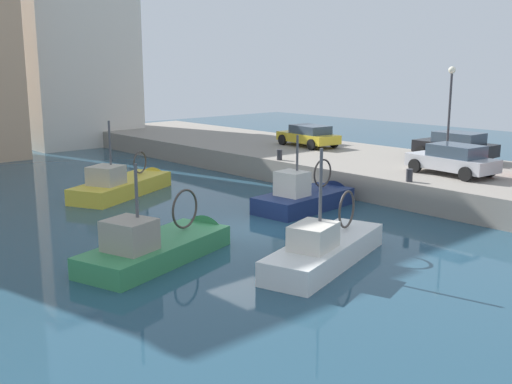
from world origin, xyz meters
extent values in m
plane|color=navy|center=(0.00, 0.00, 0.00)|extent=(80.00, 80.00, 0.00)
cube|color=gray|center=(11.50, 0.00, 0.60)|extent=(9.00, 56.00, 1.20)
cube|color=gold|center=(-0.42, 8.82, 0.00)|extent=(6.11, 4.30, 1.46)
cone|color=gold|center=(2.53, 10.22, 0.00)|extent=(1.58, 2.01, 1.79)
cube|color=#B2A893|center=(-0.42, 8.82, 0.66)|extent=(5.83, 4.06, 0.08)
cube|color=#B7AD99|center=(-1.49, 8.31, 1.14)|extent=(1.79, 1.80, 0.89)
cylinder|color=#4C4C51|center=(-1.12, 8.48, 2.14)|extent=(0.10, 0.10, 2.96)
torus|color=#3F3833|center=(1.06, 9.52, 1.34)|extent=(1.06, 0.56, 1.13)
sphere|color=white|center=(-2.46, 9.06, 0.22)|extent=(0.32, 0.32, 0.32)
cube|color=white|center=(-0.85, -4.53, 0.00)|extent=(6.05, 3.28, 1.47)
cone|color=white|center=(2.27, -3.57, 0.00)|extent=(1.29, 1.68, 1.49)
cube|color=#896B4C|center=(-0.85, -4.53, 0.66)|extent=(5.79, 3.08, 0.08)
cube|color=beige|center=(-1.72, -4.79, 1.10)|extent=(1.72, 1.49, 0.79)
cylinder|color=#4C4C51|center=(-1.30, -4.66, 2.19)|extent=(0.10, 0.10, 3.05)
torus|color=#3F3833|center=(0.71, -4.05, 1.42)|extent=(1.26, 0.45, 1.29)
sphere|color=white|center=(-2.79, -4.17, 0.22)|extent=(0.32, 0.32, 0.32)
cube|color=navy|center=(3.97, 0.99, 0.00)|extent=(4.85, 2.49, 1.45)
cone|color=navy|center=(6.64, 1.24, 0.00)|extent=(1.07, 1.93, 1.86)
cube|color=#9E7A51|center=(3.97, 0.99, 0.65)|extent=(4.65, 2.31, 0.08)
cube|color=beige|center=(3.15, 0.91, 1.22)|extent=(1.17, 1.32, 1.06)
cylinder|color=#4C4C51|center=(3.46, 0.94, 1.95)|extent=(0.10, 0.10, 2.60)
torus|color=#3F3833|center=(5.27, 1.11, 1.40)|extent=(1.28, 0.20, 1.28)
sphere|color=white|center=(2.46, 1.99, 0.22)|extent=(0.32, 0.32, 0.32)
cube|color=#388951|center=(-4.65, -0.71, 0.00)|extent=(5.80, 3.54, 1.33)
cone|color=#388951|center=(-1.71, 0.18, 0.00)|extent=(1.40, 2.02, 1.84)
cube|color=#9E7A51|center=(-4.65, -0.71, 0.60)|extent=(5.55, 3.32, 0.08)
cube|color=gray|center=(-5.78, -1.06, 1.13)|extent=(1.58, 1.67, 0.97)
cylinder|color=#4C4C51|center=(-5.43, -0.95, 1.93)|extent=(0.10, 0.10, 2.66)
torus|color=#3F3833|center=(-3.19, -0.27, 1.39)|extent=(1.33, 0.47, 1.36)
sphere|color=white|center=(-6.54, -0.11, 0.20)|extent=(0.32, 0.32, 0.32)
cube|color=#B7B7BC|center=(10.18, -2.32, 1.76)|extent=(2.10, 4.16, 0.58)
cube|color=#384756|center=(10.16, -2.52, 2.32)|extent=(1.73, 2.38, 0.55)
cylinder|color=black|center=(9.45, -0.88, 1.52)|extent=(0.28, 0.66, 0.64)
cylinder|color=black|center=(11.17, -1.05, 1.52)|extent=(0.28, 0.66, 0.64)
cylinder|color=black|center=(9.19, -3.60, 1.52)|extent=(0.28, 0.66, 0.64)
cylinder|color=black|center=(10.91, -3.76, 1.52)|extent=(0.28, 0.66, 0.64)
cube|color=black|center=(14.40, 0.00, 1.79)|extent=(1.95, 4.24, 0.64)
cube|color=#384756|center=(14.40, -0.21, 2.38)|extent=(1.66, 2.39, 0.54)
cylinder|color=black|center=(13.56, 1.45, 1.52)|extent=(0.24, 0.65, 0.64)
cylinder|color=black|center=(15.35, 1.38, 1.52)|extent=(0.24, 0.65, 0.64)
cylinder|color=black|center=(13.45, -1.38, 1.52)|extent=(0.24, 0.65, 0.64)
cylinder|color=black|center=(15.25, -1.45, 1.52)|extent=(0.24, 0.65, 0.64)
cube|color=gold|center=(12.39, 8.70, 1.73)|extent=(2.23, 4.26, 0.53)
cube|color=#384756|center=(12.37, 8.50, 2.25)|extent=(1.81, 2.45, 0.50)
cylinder|color=black|center=(11.68, 10.18, 1.52)|extent=(0.29, 0.66, 0.64)
cylinder|color=black|center=(13.43, 9.98, 1.52)|extent=(0.29, 0.66, 0.64)
cylinder|color=black|center=(11.35, 7.42, 1.52)|extent=(0.29, 0.66, 0.64)
cylinder|color=black|center=(13.11, 7.22, 1.52)|extent=(0.29, 0.66, 0.64)
cylinder|color=#2D2D33|center=(7.35, -2.00, 1.48)|extent=(0.28, 0.28, 0.55)
cylinder|color=#2D2D33|center=(7.35, 6.00, 1.48)|extent=(0.28, 0.28, 0.55)
cylinder|color=#38383D|center=(13.00, -0.38, 3.45)|extent=(0.12, 0.12, 4.50)
sphere|color=#F2EACC|center=(13.00, -0.38, 5.85)|extent=(0.36, 0.36, 0.36)
cube|color=silver|center=(6.58, 28.27, 6.39)|extent=(8.17, 7.65, 12.78)
camera|label=1|loc=(-14.78, -16.71, 6.21)|focal=42.82mm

